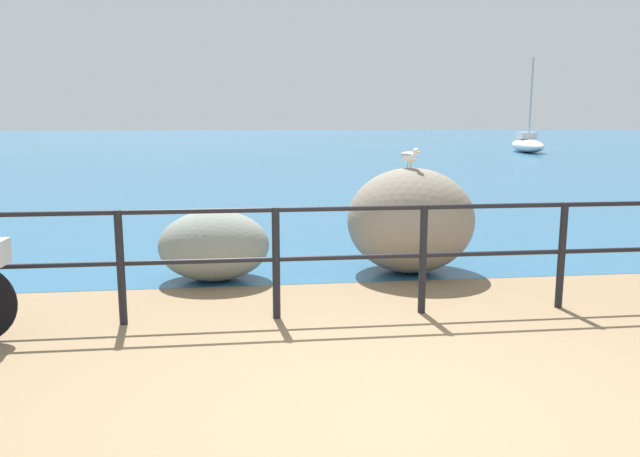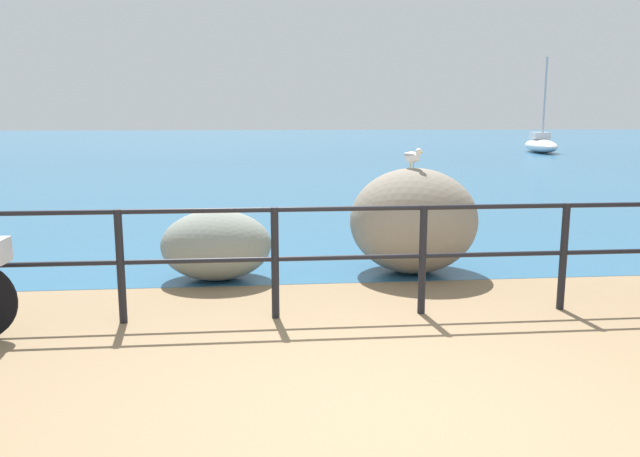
{
  "view_description": "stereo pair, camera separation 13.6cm",
  "coord_description": "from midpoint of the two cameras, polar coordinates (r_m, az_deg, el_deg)",
  "views": [
    {
      "loc": [
        -0.95,
        -3.38,
        1.8
      ],
      "look_at": [
        -0.23,
        2.49,
        0.75
      ],
      "focal_mm": 34.99,
      "sensor_mm": 36.0,
      "label": 1
    },
    {
      "loc": [
        -0.81,
        -3.39,
        1.8
      ],
      "look_at": [
        -0.23,
        2.49,
        0.75
      ],
      "focal_mm": 34.99,
      "sensor_mm": 36.0,
      "label": 2
    }
  ],
  "objects": [
    {
      "name": "promenade_railing",
      "position": [
        5.67,
        2.14,
        -1.79
      ],
      "size": [
        9.58,
        0.07,
        1.02
      ],
      "color": "black",
      "rests_on": "ground_plane"
    },
    {
      "name": "breakwater_boulder_left",
      "position": [
        7.09,
        -10.21,
        -1.54
      ],
      "size": [
        1.23,
        0.99,
        0.79
      ],
      "color": "gray",
      "rests_on": "ground"
    },
    {
      "name": "seagull",
      "position": [
        7.3,
        7.65,
        6.61
      ],
      "size": [
        0.21,
        0.34,
        0.23
      ],
      "rotation": [
        0.0,
        0.0,
        5.12
      ],
      "color": "gold",
      "rests_on": "breakwater_boulder_main"
    },
    {
      "name": "ground_plane",
      "position": [
        23.48,
        -4.82,
        5.5
      ],
      "size": [
        120.0,
        120.0,
        0.1
      ],
      "primitive_type": "cube",
      "color": "#846B4C"
    },
    {
      "name": "sailboat",
      "position": [
        35.24,
        18.33,
        7.32
      ],
      "size": [
        2.08,
        4.56,
        4.9
      ],
      "rotation": [
        0.0,
        0.0,
        4.53
      ],
      "color": "white",
      "rests_on": "sea_surface"
    },
    {
      "name": "sea_surface",
      "position": [
        51.65,
        -6.05,
        8.01
      ],
      "size": [
        120.0,
        90.0,
        0.01
      ],
      "primitive_type": "cube",
      "color": "#285B7F",
      "rests_on": "ground_plane"
    },
    {
      "name": "breakwater_boulder_main",
      "position": [
        7.38,
        7.77,
        0.74
      ],
      "size": [
        1.49,
        1.37,
        1.23
      ],
      "color": "gray",
      "rests_on": "ground"
    }
  ]
}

